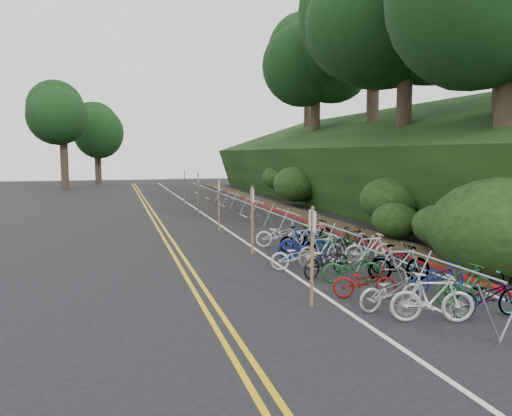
# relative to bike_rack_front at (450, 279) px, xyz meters

# --- Properties ---
(ground) EXTENTS (120.00, 120.00, 0.00)m
(ground) POSITION_rel_bike_rack_front_xyz_m (-2.93, 2.93, -0.91)
(ground) COLOR black
(ground) RESTS_ON ground
(road_markings) EXTENTS (7.47, 80.00, 0.01)m
(road_markings) POSITION_rel_bike_rack_front_xyz_m (-2.30, 13.02, -0.91)
(road_markings) COLOR gold
(road_markings) RESTS_ON ground
(red_curb) EXTENTS (0.25, 28.00, 0.10)m
(red_curb) POSITION_rel_bike_rack_front_xyz_m (2.77, 14.93, -0.86)
(red_curb) COLOR maroon
(red_curb) RESTS_ON ground
(embankment) EXTENTS (14.30, 48.14, 9.11)m
(embankment) POSITION_rel_bike_rack_front_xyz_m (10.03, 21.96, 1.65)
(embankment) COLOR black
(embankment) RESTS_ON ground
(tree_cluster) EXTENTS (31.95, 53.63, 17.49)m
(tree_cluster) POSITION_rel_bike_rack_front_xyz_m (6.83, 24.96, 10.03)
(tree_cluster) COLOR #2D2319
(tree_cluster) RESTS_ON ground
(bike_rack_front) EXTENTS (1.18, 3.24, 1.24)m
(bike_rack_front) POSITION_rel_bike_rack_front_xyz_m (0.00, 0.00, 0.00)
(bike_rack_front) COLOR #90949C
(bike_rack_front) RESTS_ON ground
(bike_racks_rest) EXTENTS (1.14, 23.00, 1.17)m
(bike_racks_rest) POSITION_rel_bike_rack_front_xyz_m (0.07, 15.93, -0.06)
(bike_racks_rest) COLOR #90949C
(bike_racks_rest) RESTS_ON ground
(signpost_near) EXTENTS (0.08, 0.40, 2.42)m
(signpost_near) POSITION_rel_bike_rack_front_xyz_m (-2.59, 1.67, 0.47)
(signpost_near) COLOR brown
(signpost_near) RESTS_ON ground
(signposts_rest) EXTENTS (0.08, 18.40, 2.50)m
(signposts_rest) POSITION_rel_bike_rack_front_xyz_m (-2.33, 16.93, 0.52)
(signposts_rest) COLOR brown
(signposts_rest) RESTS_ON ground
(bike_front) EXTENTS (1.03, 1.80, 0.89)m
(bike_front) POSITION_rel_bike_rack_front_xyz_m (-1.59, 5.26, -0.47)
(bike_front) COLOR beige
(bike_front) RESTS_ON ground
(bike_valet) EXTENTS (3.29, 11.17, 1.09)m
(bike_valet) POSITION_rel_bike_rack_front_xyz_m (0.03, 4.37, -0.42)
(bike_valet) COLOR beige
(bike_valet) RESTS_ON ground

